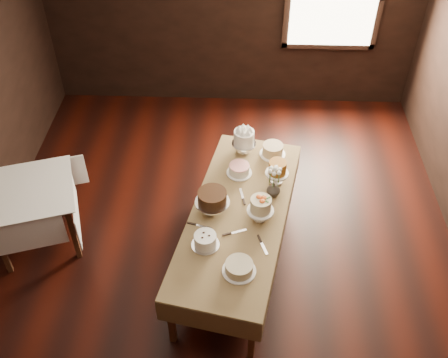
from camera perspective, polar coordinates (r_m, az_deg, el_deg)
The scene contains 20 objects.
floor at distance 5.58m, azimuth -0.08°, elevation -8.59°, with size 5.00×6.00×0.01m, color black.
ceiling at distance 3.82m, azimuth -0.12°, elevation 18.68°, with size 5.00×6.00×0.01m, color beige.
wall_back at distance 7.13m, azimuth 0.93°, elevation 18.23°, with size 5.00×0.02×2.80m, color black.
display_table at distance 5.07m, azimuth 1.60°, elevation -4.09°, with size 1.34×2.44×0.71m.
side_table at distance 5.62m, azimuth -20.56°, elevation -1.77°, with size 1.11×1.11×0.74m.
cake_meringue at distance 5.63m, azimuth 2.19°, elevation 4.07°, with size 0.27×0.27×0.28m.
cake_speckled at distance 5.65m, azimuth 5.37°, elevation 3.17°, with size 0.31×0.31×0.13m.
cake_lattice at distance 5.41m, azimuth 1.69°, elevation 1.01°, with size 0.27×0.27×0.10m.
cake_caramel at distance 5.29m, azimuth 5.84°, elevation 0.66°, with size 0.24×0.24×0.27m.
cake_chocolate at distance 4.98m, azimuth -1.29°, elevation -2.52°, with size 0.34×0.34×0.24m.
cake_flowers at distance 4.91m, azimuth 4.02°, elevation -3.40°, with size 0.26×0.26×0.26m.
cake_swirl at distance 4.71m, azimuth -2.07°, elevation -6.79°, with size 0.26×0.26×0.13m.
cake_cream at distance 4.54m, azimuth 1.67°, elevation -9.72°, with size 0.34×0.34×0.11m.
cake_server_a at distance 4.86m, azimuth 1.66°, elevation -5.76°, with size 0.24×0.03×0.01m, color silver.
cake_server_b at distance 4.74m, azimuth 4.43°, elevation -7.61°, with size 0.24×0.03×0.01m, color silver.
cake_server_c at distance 5.21m, azimuth 1.95°, elevation -1.60°, with size 0.24×0.03×0.01m, color silver.
cake_server_d at distance 5.21m, azimuth 4.90°, elevation -1.75°, with size 0.24×0.03×0.01m, color silver.
cake_server_e at distance 4.91m, azimuth -2.25°, elevation -5.23°, with size 0.24×0.03×0.01m, color silver.
flower_vase at distance 5.18m, azimuth 5.44°, elevation -1.15°, with size 0.14×0.14×0.14m, color #2D2823.
flower_bouquet at distance 5.05m, azimuth 5.58°, elevation 0.42°, with size 0.14×0.14×0.20m, color white, non-canonical shape.
Camera 1 is at (0.14, -3.48, 4.36)m, focal length 41.61 mm.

